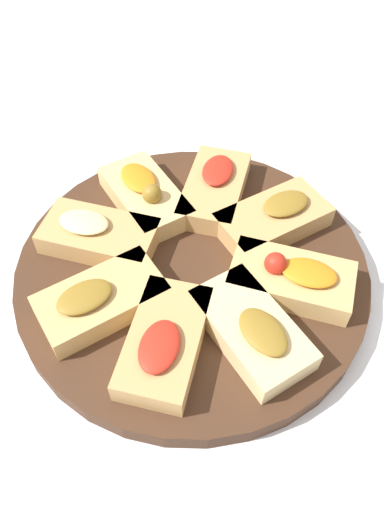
% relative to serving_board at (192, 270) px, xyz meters
% --- Properties ---
extents(ground_plane, '(3.00, 3.00, 0.00)m').
position_rel_serving_board_xyz_m(ground_plane, '(0.00, 0.00, -0.01)').
color(ground_plane, white).
extents(serving_board, '(0.42, 0.42, 0.03)m').
position_rel_serving_board_xyz_m(serving_board, '(0.00, 0.00, 0.00)').
color(serving_board, '#422819').
rests_on(serving_board, ground_plane).
extents(focaccia_slice_0, '(0.11, 0.15, 0.04)m').
position_rel_serving_board_xyz_m(focaccia_slice_0, '(-0.03, 0.11, 0.03)').
color(focaccia_slice_0, tan).
rests_on(focaccia_slice_0, serving_board).
extents(focaccia_slice_1, '(0.16, 0.13, 0.04)m').
position_rel_serving_board_xyz_m(focaccia_slice_1, '(-0.10, 0.06, 0.03)').
color(focaccia_slice_1, '#E5C689').
rests_on(focaccia_slice_1, serving_board).
extents(focaccia_slice_2, '(0.15, 0.10, 0.05)m').
position_rel_serving_board_xyz_m(focaccia_slice_2, '(-0.12, -0.03, 0.03)').
color(focaccia_slice_2, tan).
rests_on(focaccia_slice_2, serving_board).
extents(focaccia_slice_3, '(0.13, 0.16, 0.04)m').
position_rel_serving_board_xyz_m(focaccia_slice_3, '(-0.06, -0.10, 0.03)').
color(focaccia_slice_3, tan).
rests_on(focaccia_slice_3, serving_board).
extents(focaccia_slice_4, '(0.11, 0.15, 0.04)m').
position_rel_serving_board_xyz_m(focaccia_slice_4, '(0.03, -0.12, 0.03)').
color(focaccia_slice_4, tan).
rests_on(focaccia_slice_4, serving_board).
extents(focaccia_slice_5, '(0.16, 0.13, 0.05)m').
position_rel_serving_board_xyz_m(focaccia_slice_5, '(0.10, -0.06, 0.03)').
color(focaccia_slice_5, '#DBB775').
rests_on(focaccia_slice_5, serving_board).
extents(focaccia_slice_6, '(0.15, 0.10, 0.04)m').
position_rel_serving_board_xyz_m(focaccia_slice_6, '(0.12, 0.03, 0.03)').
color(focaccia_slice_6, tan).
rests_on(focaccia_slice_6, serving_board).
extents(focaccia_slice_7, '(0.13, 0.16, 0.04)m').
position_rel_serving_board_xyz_m(focaccia_slice_7, '(0.06, 0.11, 0.03)').
color(focaccia_slice_7, tan).
rests_on(focaccia_slice_7, serving_board).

